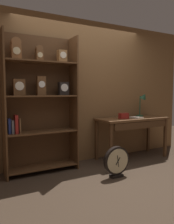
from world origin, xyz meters
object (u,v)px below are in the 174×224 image
desk_lamp (143,101)px  open_repair_manual (137,118)px  workbench (133,123)px  toolbox_small (124,116)px  round_clock_large (117,162)px  bookshelf (39,102)px

desk_lamp → open_repair_manual: 0.50m
workbench → toolbox_small: size_ratio=8.04×
workbench → toolbox_small: (-0.25, -0.03, 0.15)m
open_repair_manual → round_clock_large: size_ratio=0.46×
desk_lamp → toolbox_small: (-0.61, -0.16, -0.27)m
bookshelf → desk_lamp: bookshelf is taller
bookshelf → round_clock_large: bearing=-40.3°
toolbox_small → open_repair_manual: (0.27, -0.05, -0.04)m
workbench → desk_lamp: (0.36, 0.13, 0.42)m
workbench → open_repair_manual: size_ratio=6.42×
open_repair_manual → bookshelf: bearing=165.0°
toolbox_small → open_repair_manual: size_ratio=0.80×
desk_lamp → round_clock_large: size_ratio=1.03×
toolbox_small → open_repair_manual: bearing=-9.8°
toolbox_small → open_repair_manual: toolbox_small is taller
toolbox_small → round_clock_large: size_ratio=0.37×
desk_lamp → open_repair_manual: size_ratio=2.22×
workbench → round_clock_large: workbench is taller
bookshelf → round_clock_large: 1.52m
bookshelf → workbench: size_ratio=1.56×
desk_lamp → bookshelf: bearing=179.3°
workbench → open_repair_manual: bearing=-72.0°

